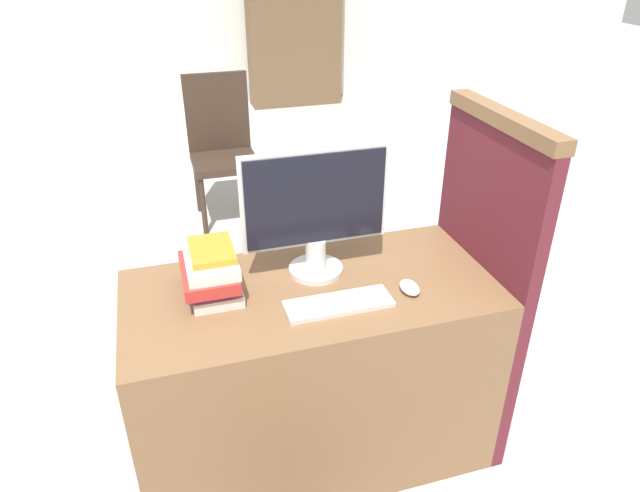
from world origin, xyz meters
The scene contains 8 objects.
desk centered at (0.00, 0.31, 0.38)m, with size 1.28×0.62×0.77m.
carrel_divider centered at (0.67, 0.31, 0.67)m, with size 0.07×0.62×1.33m.
monitor centered at (0.05, 0.41, 1.01)m, with size 0.51×0.19×0.46m.
keyboard centered at (0.06, 0.18, 0.78)m, with size 0.36×0.12×0.02m.
mouse centered at (0.32, 0.19, 0.78)m, with size 0.06×0.10×0.03m.
book_stack centered at (-0.33, 0.39, 0.85)m, with size 0.19×0.29×0.17m.
far_chair centered at (-0.01, 2.59, 0.55)m, with size 0.44×0.44×1.00m.
bookshelf_far centered at (1.24, 5.40, 0.92)m, with size 1.06×0.32×1.84m.
Camera 1 is at (-0.44, -1.28, 1.85)m, focal length 32.00 mm.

